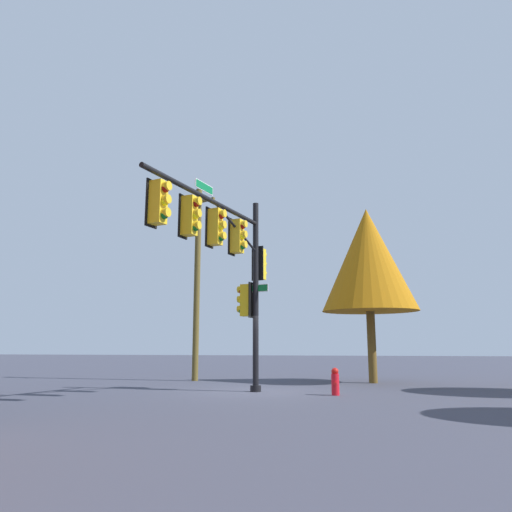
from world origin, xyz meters
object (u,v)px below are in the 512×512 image
at_px(signal_pole_assembly, 228,252).
at_px(fire_hydrant, 335,382).
at_px(tree_far, 368,260).
at_px(utility_pole, 197,278).

distance_m(signal_pole_assembly, fire_hydrant, 5.21).
xyz_separation_m(fire_hydrant, tree_far, (-5.28, 1.42, 4.72)).
distance_m(signal_pole_assembly, tree_far, 7.91).
bearing_deg(utility_pole, fire_hydrant, 49.94).
bearing_deg(tree_far, signal_pole_assembly, -35.69).
height_order(utility_pole, fire_hydrant, utility_pole).
bearing_deg(tree_far, utility_pole, -89.18).
xyz_separation_m(utility_pole, fire_hydrant, (5.17, 6.15, -4.08)).
distance_m(utility_pole, tree_far, 7.60).
bearing_deg(signal_pole_assembly, utility_pole, -154.64).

